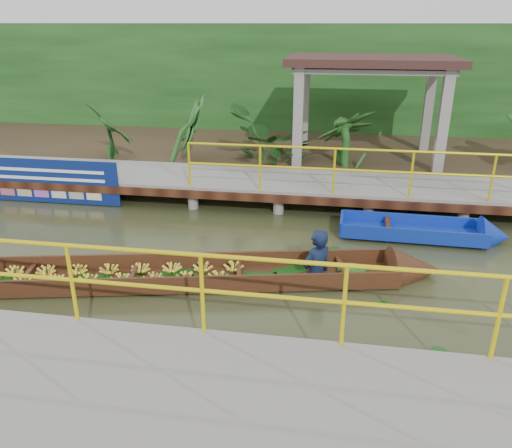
# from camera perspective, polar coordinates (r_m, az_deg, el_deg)

# --- Properties ---
(ground) EXTENTS (80.00, 80.00, 0.00)m
(ground) POSITION_cam_1_polar(r_m,az_deg,el_deg) (9.11, -5.77, -4.35)
(ground) COLOR #2D3018
(ground) RESTS_ON ground
(land_strip) EXTENTS (30.00, 8.00, 0.45)m
(land_strip) POSITION_cam_1_polar(r_m,az_deg,el_deg) (15.98, 1.06, 8.29)
(land_strip) COLOR #322619
(land_strip) RESTS_ON ground
(far_dock) EXTENTS (16.00, 2.06, 1.66)m
(far_dock) POSITION_cam_1_polar(r_m,az_deg,el_deg) (12.04, -1.64, 4.88)
(far_dock) COLOR gray
(far_dock) RESTS_ON ground
(near_dock) EXTENTS (18.00, 2.40, 1.73)m
(near_dock) POSITION_cam_1_polar(r_m,az_deg,el_deg) (5.37, -6.95, -22.20)
(near_dock) COLOR gray
(near_dock) RESTS_ON ground
(pavilion) EXTENTS (4.40, 3.00, 3.00)m
(pavilion) POSITION_cam_1_polar(r_m,az_deg,el_deg) (14.24, 12.97, 16.64)
(pavilion) COLOR gray
(pavilion) RESTS_ON ground
(foliage_backdrop) EXTENTS (30.00, 0.80, 4.00)m
(foliage_backdrop) POSITION_cam_1_polar(r_m,az_deg,el_deg) (18.11, 2.28, 15.62)
(foliage_backdrop) COLOR #163B13
(foliage_backdrop) RESTS_ON ground
(vendor_boat) EXTENTS (8.61, 2.61, 2.01)m
(vendor_boat) POSITION_cam_1_polar(r_m,az_deg,el_deg) (8.36, -5.76, -5.06)
(vendor_boat) COLOR #34180E
(vendor_boat) RESTS_ON ground
(moored_blue_boat) EXTENTS (3.30, 0.97, 0.78)m
(moored_blue_boat) POSITION_cam_1_polar(r_m,az_deg,el_deg) (10.63, 21.49, -1.05)
(moored_blue_boat) COLOR #0E289A
(moored_blue_boat) RESTS_ON ground
(blue_banner) EXTENTS (3.39, 0.04, 1.06)m
(blue_banner) POSITION_cam_1_polar(r_m,az_deg,el_deg) (12.75, -22.42, 4.55)
(blue_banner) COLOR navy
(blue_banner) RESTS_ON ground
(tropical_plants) EXTENTS (14.35, 1.35, 1.68)m
(tropical_plants) POSITION_cam_1_polar(r_m,az_deg,el_deg) (13.45, 9.39, 10.01)
(tropical_plants) COLOR #163B13
(tropical_plants) RESTS_ON ground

